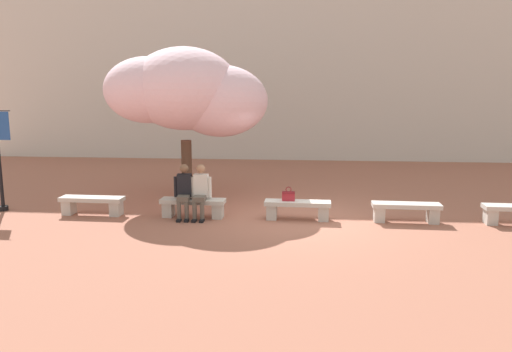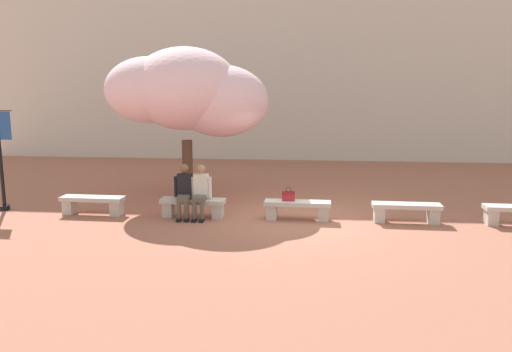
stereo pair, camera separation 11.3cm
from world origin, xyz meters
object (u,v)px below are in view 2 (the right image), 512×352
stone_bench_center (297,208)px  handbag (288,195)px  stone_bench_west_end (93,203)px  person_seated_right (200,189)px  cherry_tree_main (188,93)px  person_seated_left (184,189)px  stone_bench_near_west (193,205)px  stone_bench_near_east (406,210)px

stone_bench_center → handbag: bearing=174.5°
stone_bench_west_end → person_seated_right: bearing=-1.1°
person_seated_right → cherry_tree_main: (-0.79, 2.25, 2.25)m
person_seated_right → handbag: 2.10m
person_seated_left → person_seated_right: 0.40m
stone_bench_center → handbag: handbag is taller
stone_bench_west_end → cherry_tree_main: 3.94m
stone_bench_west_end → handbag: 4.82m
stone_bench_center → cherry_tree_main: cherry_tree_main is taller
stone_bench_west_end → cherry_tree_main: size_ratio=0.35×
cherry_tree_main → person_seated_right: bearing=-70.6°
stone_bench_west_end → stone_bench_center: same height
stone_bench_center → person_seated_right: person_seated_right is taller
person_seated_left → cherry_tree_main: 3.20m
cherry_tree_main → stone_bench_west_end: bearing=-131.3°
stone_bench_near_west → stone_bench_center: bearing=0.0°
stone_bench_near_east → person_seated_right: person_seated_right is taller
stone_bench_west_end → cherry_tree_main: bearing=48.7°
stone_bench_center → person_seated_left: person_seated_left is taller
stone_bench_center → stone_bench_near_east: (2.52, 0.00, 0.00)m
person_seated_right → handbag: bearing=2.0°
stone_bench_west_end → person_seated_left: size_ratio=1.22×
stone_bench_near_east → cherry_tree_main: size_ratio=0.35×
person_seated_right → cherry_tree_main: size_ratio=0.29×
stone_bench_west_end → stone_bench_near_west: 2.52m
stone_bench_near_west → cherry_tree_main: size_ratio=0.35×
stone_bench_near_west → stone_bench_center: (2.52, 0.00, 0.00)m
person_seated_left → stone_bench_near_west: bearing=15.3°
stone_bench_west_end → handbag: bearing=0.3°
person_seated_right → stone_bench_west_end: bearing=178.9°
stone_bench_near_west → person_seated_left: bearing=-164.7°
stone_bench_center → cherry_tree_main: 4.63m
stone_bench_west_end → person_seated_right: person_seated_right is taller
stone_bench_center → cherry_tree_main: bearing=144.8°
stone_bench_near_west → stone_bench_center: same height
person_seated_left → stone_bench_west_end: bearing=178.7°
stone_bench_near_east → person_seated_left: person_seated_left is taller
stone_bench_near_east → handbag: 2.75m
stone_bench_center → person_seated_right: (-2.31, -0.05, 0.40)m
person_seated_left → cherry_tree_main: (-0.39, 2.25, 2.25)m
stone_bench_near_east → cherry_tree_main: bearing=158.7°
stone_bench_center → stone_bench_near_east: bearing=0.0°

